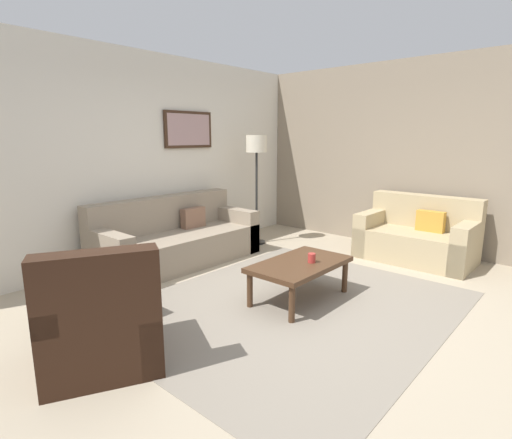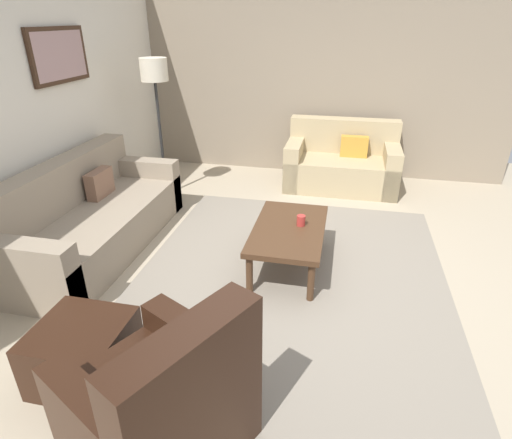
% 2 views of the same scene
% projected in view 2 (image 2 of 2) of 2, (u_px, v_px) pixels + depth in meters
% --- Properties ---
extents(ground_plane, '(8.00, 8.00, 0.00)m').
position_uv_depth(ground_plane, '(290.00, 278.00, 3.79)').
color(ground_plane, tan).
extents(rear_partition, '(6.00, 0.12, 2.80)m').
position_uv_depth(rear_partition, '(3.00, 110.00, 3.66)').
color(rear_partition, silver).
rests_on(rear_partition, ground_plane).
extents(stone_feature_panel, '(0.12, 5.20, 2.80)m').
position_uv_depth(stone_feature_panel, '(324.00, 75.00, 5.80)').
color(stone_feature_panel, gray).
rests_on(stone_feature_panel, ground_plane).
extents(area_rug, '(3.34, 2.77, 0.01)m').
position_uv_depth(area_rug, '(290.00, 277.00, 3.78)').
color(area_rug, gray).
rests_on(area_rug, ground_plane).
extents(couch_main, '(2.25, 0.92, 0.88)m').
position_uv_depth(couch_main, '(87.00, 220.00, 4.18)').
color(couch_main, gray).
rests_on(couch_main, ground_plane).
extents(couch_loveseat, '(0.86, 1.48, 0.88)m').
position_uv_depth(couch_loveseat, '(341.00, 164.00, 5.74)').
color(couch_loveseat, tan).
rests_on(couch_loveseat, ground_plane).
extents(armchair_leather, '(1.08, 1.08, 0.95)m').
position_uv_depth(armchair_leather, '(165.00, 410.00, 2.15)').
color(armchair_leather, black).
rests_on(armchair_leather, ground_plane).
extents(ottoman, '(0.56, 0.56, 0.40)m').
position_uv_depth(ottoman, '(84.00, 352.00, 2.67)').
color(ottoman, black).
rests_on(ottoman, ground_plane).
extents(coffee_table, '(1.10, 0.64, 0.41)m').
position_uv_depth(coffee_table, '(289.00, 232.00, 3.81)').
color(coffee_table, '#472D1C').
rests_on(coffee_table, ground_plane).
extents(cup, '(0.08, 0.08, 0.10)m').
position_uv_depth(cup, '(301.00, 220.00, 3.81)').
color(cup, '#B2332D').
rests_on(cup, coffee_table).
extents(lamp_standing, '(0.32, 0.32, 1.71)m').
position_uv_depth(lamp_standing, '(155.00, 85.00, 4.93)').
color(lamp_standing, black).
rests_on(lamp_standing, ground_plane).
extents(framed_artwork, '(0.86, 0.04, 0.53)m').
position_uv_depth(framed_artwork, '(59.00, 55.00, 4.17)').
color(framed_artwork, '#382316').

